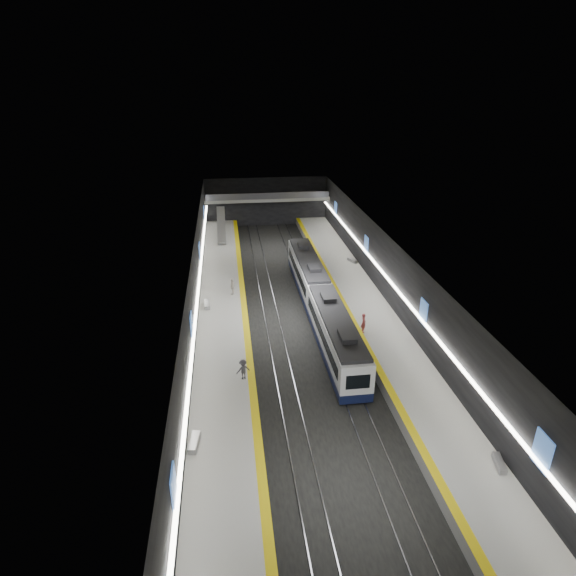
{
  "coord_description": "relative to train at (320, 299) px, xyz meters",
  "views": [
    {
      "loc": [
        -6.55,
        -43.42,
        23.44
      ],
      "look_at": [
        -0.43,
        3.7,
        2.2
      ],
      "focal_mm": 30.0,
      "sensor_mm": 36.0,
      "label": 1
    }
  ],
  "objects": [
    {
      "name": "bench_right_far",
      "position": [
        6.8,
        12.96,
        -0.99
      ],
      "size": [
        1.08,
        1.7,
        0.4
      ],
      "primitive_type": "cube",
      "rotation": [
        0.0,
        0.0,
        0.41
      ],
      "color": "#99999E",
      "rests_on": "platform_right"
    },
    {
      "name": "platform_right",
      "position": [
        5.0,
        -0.6,
        -1.7
      ],
      "size": [
        5.0,
        70.0,
        1.0
      ],
      "primitive_type": "cube",
      "color": "slate",
      "rests_on": "ground"
    },
    {
      "name": "bench_right_near",
      "position": [
        7.0,
        -23.0,
        -1.0
      ],
      "size": [
        0.78,
        1.7,
        0.4
      ],
      "primitive_type": "cube",
      "rotation": [
        0.0,
        0.0,
        -0.2
      ],
      "color": "#99999E",
      "rests_on": "platform_right"
    },
    {
      "name": "tile_surface_right",
      "position": [
        5.0,
        -0.6,
        -1.19
      ],
      "size": [
        5.0,
        70.0,
        0.02
      ],
      "primitive_type": "cube",
      "color": "#9E9E9A",
      "rests_on": "platform_right"
    },
    {
      "name": "tile_surface_left",
      "position": [
        -10.0,
        -0.6,
        -1.19
      ],
      "size": [
        5.0,
        70.0,
        0.02
      ],
      "primitive_type": "cube",
      "color": "#9E9E9A",
      "rests_on": "platform_left"
    },
    {
      "name": "ceiling",
      "position": [
        -2.5,
        -0.6,
        5.8
      ],
      "size": [
        20.0,
        70.0,
        0.04
      ],
      "primitive_type": "cube",
      "rotation": [
        3.14,
        0.0,
        0.0
      ],
      "color": "beige",
      "rests_on": "wall_left"
    },
    {
      "name": "cove_light_left",
      "position": [
        -12.3,
        -0.6,
        1.6
      ],
      "size": [
        0.25,
        68.6,
        0.12
      ],
      "primitive_type": "cube",
      "color": "white",
      "rests_on": "wall_left"
    },
    {
      "name": "bench_left_far",
      "position": [
        -11.65,
        2.09,
        -0.97
      ],
      "size": [
        0.66,
        1.89,
        0.45
      ],
      "primitive_type": "cube",
      "rotation": [
        0.0,
        0.0,
        0.08
      ],
      "color": "#99999E",
      "rests_on": "platform_left"
    },
    {
      "name": "cove_light_right",
      "position": [
        7.3,
        -0.6,
        1.6
      ],
      "size": [
        0.25,
        68.6,
        0.12
      ],
      "primitive_type": "cube",
      "color": "white",
      "rests_on": "wall_right"
    },
    {
      "name": "escalator",
      "position": [
        -10.0,
        25.4,
        0.7
      ],
      "size": [
        1.2,
        7.5,
        3.92
      ],
      "primitive_type": "cube",
      "rotation": [
        0.44,
        0.0,
        0.0
      ],
      "color": "#99999E",
      "rests_on": "platform_left"
    },
    {
      "name": "wall_back",
      "position": [
        -2.5,
        34.4,
        1.8
      ],
      "size": [
        20.0,
        0.04,
        8.0
      ],
      "primitive_type": "cube",
      "color": "black",
      "rests_on": "ground"
    },
    {
      "name": "train",
      "position": [
        0.0,
        0.0,
        0.0
      ],
      "size": [
        2.69,
        30.05,
        3.6
      ],
      "color": "#0F1537",
      "rests_on": "ground"
    },
    {
      "name": "tactile_strip_right",
      "position": [
        2.8,
        -0.6,
        -1.18
      ],
      "size": [
        0.6,
        70.0,
        0.02
      ],
      "primitive_type": "cube",
      "color": "yellow",
      "rests_on": "platform_right"
    },
    {
      "name": "passenger_right_a",
      "position": [
        3.16,
        -5.31,
        -0.23
      ],
      "size": [
        0.47,
        0.71,
        1.92
      ],
      "primitive_type": "imported",
      "rotation": [
        0.0,
        0.0,
        1.59
      ],
      "color": "#AF4143",
      "rests_on": "platform_right"
    },
    {
      "name": "platform_left",
      "position": [
        -10.0,
        -0.6,
        -1.7
      ],
      "size": [
        5.0,
        70.0,
        1.0
      ],
      "primitive_type": "cube",
      "color": "slate",
      "rests_on": "ground"
    },
    {
      "name": "passenger_left_a",
      "position": [
        -8.89,
        4.85,
        -0.26
      ],
      "size": [
        0.76,
        1.19,
        1.88
      ],
      "primitive_type": "imported",
      "rotation": [
        0.0,
        0.0,
        -1.87
      ],
      "color": "silver",
      "rests_on": "platform_left"
    },
    {
      "name": "ground",
      "position": [
        -2.5,
        -0.6,
        -2.2
      ],
      "size": [
        70.0,
        70.0,
        0.0
      ],
      "primitive_type": "plane",
      "color": "black",
      "rests_on": "ground"
    },
    {
      "name": "bench_left_near",
      "position": [
        -12.0,
        -18.71,
        -0.97
      ],
      "size": [
        0.78,
        1.93,
        0.46
      ],
      "primitive_type": "cube",
      "rotation": [
        0.0,
        0.0,
        -0.14
      ],
      "color": "#99999E",
      "rests_on": "platform_left"
    },
    {
      "name": "tactile_strip_left",
      "position": [
        -7.8,
        -0.6,
        -1.18
      ],
      "size": [
        0.6,
        70.0,
        0.02
      ],
      "primitive_type": "cube",
      "color": "yellow",
      "rests_on": "platform_left"
    },
    {
      "name": "rails",
      "position": [
        -2.5,
        -0.6,
        -2.14
      ],
      "size": [
        6.52,
        70.0,
        0.12
      ],
      "color": "gray",
      "rests_on": "ground"
    },
    {
      "name": "wall_right",
      "position": [
        7.5,
        -0.6,
        1.8
      ],
      "size": [
        0.04,
        70.0,
        8.0
      ],
      "primitive_type": "cube",
      "color": "black",
      "rests_on": "ground"
    },
    {
      "name": "mezzanine_bridge",
      "position": [
        -2.5,
        32.33,
        2.84
      ],
      "size": [
        20.0,
        3.0,
        1.5
      ],
      "color": "gray",
      "rests_on": "wall_left"
    },
    {
      "name": "wall_left",
      "position": [
        -12.5,
        -0.6,
        1.8
      ],
      "size": [
        0.04,
        70.0,
        8.0
      ],
      "primitive_type": "cube",
      "color": "black",
      "rests_on": "ground"
    },
    {
      "name": "ad_posters",
      "position": [
        -2.5,
        0.4,
        2.3
      ],
      "size": [
        19.94,
        53.5,
        2.2
      ],
      "color": "#3C68B4",
      "rests_on": "wall_left"
    },
    {
      "name": "passenger_left_b",
      "position": [
        -8.44,
        -11.5,
        -0.33
      ],
      "size": [
        1.26,
        0.97,
        1.72
      ],
      "primitive_type": "imported",
      "rotation": [
        0.0,
        0.0,
        3.48
      ],
      "color": "#45444C",
      "rests_on": "platform_left"
    }
  ]
}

